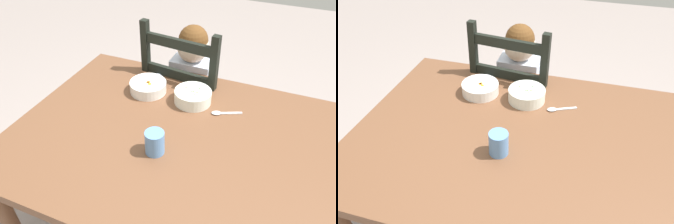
{
  "view_description": "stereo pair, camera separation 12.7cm",
  "coord_description": "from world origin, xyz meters",
  "views": [
    {
      "loc": [
        0.34,
        -0.91,
        1.59
      ],
      "look_at": [
        -0.06,
        0.08,
        0.77
      ],
      "focal_mm": 34.2,
      "sensor_mm": 36.0,
      "label": 1
    },
    {
      "loc": [
        0.22,
        -0.95,
        1.59
      ],
      "look_at": [
        -0.06,
        0.08,
        0.77
      ],
      "focal_mm": 34.2,
      "sensor_mm": 36.0,
      "label": 2
    }
  ],
  "objects": [
    {
      "name": "bowl_of_carrots",
      "position": [
        -0.24,
        0.25,
        0.75
      ],
      "size": [
        0.18,
        0.18,
        0.05
      ],
      "color": "white",
      "rests_on": "dining_table"
    },
    {
      "name": "child_figure",
      "position": [
        -0.13,
        0.55,
        0.63
      ],
      "size": [
        0.32,
        0.31,
        0.95
      ],
      "color": "silver",
      "rests_on": "ground"
    },
    {
      "name": "dining_chair",
      "position": [
        -0.13,
        0.55,
        0.47
      ],
      "size": [
        0.47,
        0.47,
        1.0
      ],
      "color": "black",
      "rests_on": "ground"
    },
    {
      "name": "bowl_of_peas",
      "position": [
        -0.01,
        0.25,
        0.75
      ],
      "size": [
        0.17,
        0.17,
        0.06
      ],
      "color": "white",
      "rests_on": "dining_table"
    },
    {
      "name": "spoon",
      "position": [
        0.13,
        0.21,
        0.73
      ],
      "size": [
        0.13,
        0.07,
        0.01
      ],
      "color": "silver",
      "rests_on": "dining_table"
    },
    {
      "name": "drinking_cup",
      "position": [
        -0.04,
        -0.11,
        0.77
      ],
      "size": [
        0.07,
        0.07,
        0.1
      ],
      "primitive_type": "cylinder",
      "color": "#5D91D0",
      "rests_on": "dining_table"
    },
    {
      "name": "dining_table",
      "position": [
        0.0,
        0.0,
        0.63
      ],
      "size": [
        1.34,
        1.0,
        0.72
      ],
      "color": "brown",
      "rests_on": "ground"
    }
  ]
}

